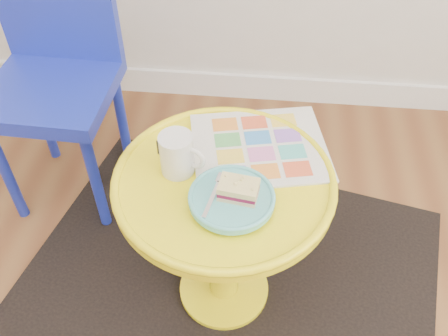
# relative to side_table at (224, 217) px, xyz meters

# --- Properties ---
(rug) EXTENTS (1.51, 1.36, 0.01)m
(rug) POSITION_rel_side_table_xyz_m (0.00, 0.00, -0.37)
(rug) COLOR black
(rug) RESTS_ON ground
(side_table) EXTENTS (0.55, 0.55, 0.53)m
(side_table) POSITION_rel_side_table_xyz_m (0.00, 0.00, 0.00)
(side_table) COLOR yellow
(side_table) RESTS_ON ground
(chair) EXTENTS (0.40, 0.41, 0.88)m
(chair) POSITION_rel_side_table_xyz_m (-0.60, 0.46, 0.13)
(chair) COLOR #1B2BB4
(chair) RESTS_ON ground
(newspaper) EXTENTS (0.40, 0.36, 0.01)m
(newspaper) POSITION_rel_side_table_xyz_m (0.08, 0.12, 0.15)
(newspaper) COLOR silver
(newspaper) RESTS_ON side_table
(mug) EXTENTS (0.12, 0.08, 0.11)m
(mug) POSITION_rel_side_table_xyz_m (-0.12, 0.02, 0.21)
(mug) COLOR silver
(mug) RESTS_ON side_table
(plate) EXTENTS (0.20, 0.20, 0.02)m
(plate) POSITION_rel_side_table_xyz_m (0.03, -0.08, 0.17)
(plate) COLOR #57B8B9
(plate) RESTS_ON newspaper
(cake_slice) EXTENTS (0.10, 0.07, 0.04)m
(cake_slice) POSITION_rel_side_table_xyz_m (0.04, -0.07, 0.20)
(cake_slice) COLOR #D3BC8C
(cake_slice) RESTS_ON plate
(fork) EXTENTS (0.04, 0.14, 0.00)m
(fork) POSITION_rel_side_table_xyz_m (-0.01, -0.07, 0.18)
(fork) COLOR silver
(fork) RESTS_ON plate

